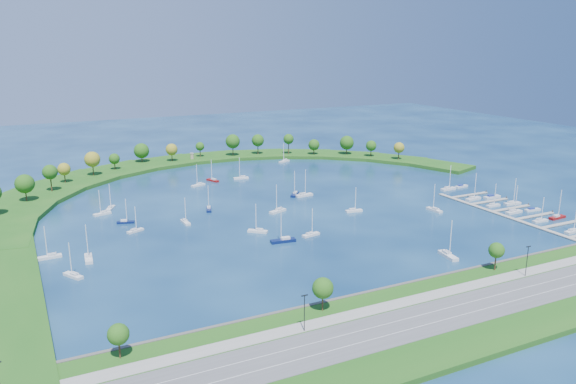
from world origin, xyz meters
name	(u,v)px	position (x,y,z in m)	size (l,w,h in m)	color
ground	(283,204)	(0.00, 0.00, 0.00)	(700.00, 700.00, 0.00)	#072042
south_shoreline	(472,307)	(0.03, -122.88, 1.00)	(420.00, 43.10, 11.60)	#1C5015
breakwater	(161,190)	(-46.33, 48.72, 0.99)	(286.74, 247.64, 2.00)	#1C5015
breakwater_trees	(197,154)	(-14.53, 86.51, 10.35)	(238.17, 95.17, 14.65)	#382314
harbor_tower	(192,156)	(-9.59, 113.59, 3.97)	(2.60, 2.60, 3.84)	gray
dock_system	(515,213)	(85.30, -61.00, 0.35)	(24.28, 82.00, 1.60)	gray
moored_boat_0	(209,208)	(-35.05, 5.45, 0.90)	(4.58, 8.30, 11.76)	#0A1642
moored_boat_1	(73,275)	(-99.10, -47.60, 0.90)	(5.83, 8.05, 11.71)	silver
moored_boat_2	(295,194)	(11.81, 10.92, 0.93)	(7.54, 8.11, 12.74)	#0A1642
moored_boat_3	(354,210)	(22.66, -26.12, 0.89)	(7.93, 3.35, 11.30)	silver
moored_boat_4	(241,177)	(0.96, 55.95, 0.92)	(8.70, 3.80, 12.37)	silver
moored_boat_5	(110,207)	(-74.90, 26.91, 0.90)	(5.46, 8.11, 11.67)	silver
moored_boat_6	(135,230)	(-71.53, -10.59, 0.86)	(7.27, 4.77, 10.42)	silver
moored_boat_7	(304,195)	(15.05, 7.46, 0.95)	(9.36, 3.40, 13.47)	silver
moored_boat_8	(102,213)	(-79.66, 19.65, 0.89)	(8.10, 4.17, 11.46)	silver
moored_boat_9	(50,256)	(-104.65, -26.32, 0.91)	(8.25, 2.65, 11.99)	silver
moored_boat_10	(278,210)	(-8.27, -11.38, 0.93)	(9.10, 5.49, 12.94)	silver
moored_boat_11	(125,221)	(-72.80, 2.79, 0.87)	(7.48, 4.16, 10.60)	#0A1642
moored_boat_12	(258,230)	(-27.51, -33.14, 0.90)	(7.58, 6.95, 11.84)	silver
moored_boat_13	(283,240)	(-23.38, -48.05, 0.98)	(10.01, 3.90, 14.33)	#0A1642
moored_boat_14	(198,184)	(-25.50, 50.88, 0.90)	(8.40, 5.17, 11.96)	silver
moored_boat_15	(284,161)	(43.14, 86.89, 0.92)	(8.65, 5.80, 12.44)	silver
moored_boat_16	(88,257)	(-92.58, -34.08, 0.95)	(3.28, 9.22, 13.28)	silver
moored_boat_17	(434,209)	(56.05, -41.37, 0.92)	(2.75, 8.55, 12.42)	silver
moored_boat_18	(311,234)	(-10.52, -46.40, 0.88)	(7.92, 3.64, 11.24)	silver
moored_boat_19	(213,180)	(-15.01, 57.97, 0.91)	(5.21, 8.42, 12.01)	maroon
moored_boat_20	(185,221)	(-50.17, -8.54, 0.89)	(2.38, 7.78, 11.35)	silver
moored_boat_21	(448,254)	(22.23, -88.05, 0.97)	(4.06, 9.79, 13.96)	silver
docked_boat_0	(573,231)	(85.52, -89.69, 0.90)	(8.30, 2.97, 11.95)	silver
docked_boat_2	(540,220)	(85.53, -74.02, 0.88)	(7.48, 2.33, 10.90)	silver
docked_boat_3	(557,217)	(96.01, -74.02, 0.93)	(8.84, 2.99, 12.80)	maroon
docked_boat_4	(514,211)	(85.51, -59.84, 0.93)	(8.82, 2.83, 12.82)	silver
docked_boat_5	(532,210)	(95.99, -60.96, 0.58)	(7.95, 2.94, 1.58)	silver
docked_boat_6	(493,205)	(85.53, -47.68, 0.87)	(7.40, 2.16, 10.84)	silver
docked_boat_7	(512,203)	(96.01, -49.39, 0.93)	(8.79, 3.20, 12.64)	silver
docked_boat_8	(473,198)	(85.51, -35.01, 0.94)	(9.22, 3.83, 13.15)	silver
docked_boat_9	(492,197)	(95.96, -36.70, 0.70)	(9.29, 2.60, 1.90)	silver
docked_boat_10	(448,188)	(87.91, -14.73, 0.94)	(8.99, 3.08, 13.00)	silver
docked_boat_11	(461,186)	(97.88, -13.54, 0.60)	(8.15, 2.96, 1.63)	silver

